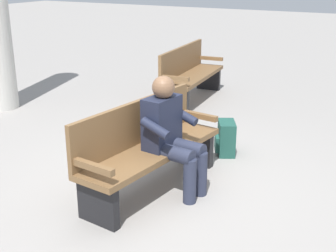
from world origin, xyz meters
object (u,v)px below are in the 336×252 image
object	(u,v)px
bench_near	(147,146)
person_seated	(171,132)
backpack	(226,138)
bench_far	(190,73)

from	to	relation	value
bench_near	person_seated	world-z (taller)	person_seated
bench_near	person_seated	size ratio (longest dim) A/B	1.56
person_seated	backpack	distance (m)	1.25
bench_near	backpack	xyz separation A→B (m)	(-1.23, 0.36, -0.26)
person_seated	bench_far	size ratio (longest dim) A/B	0.64
backpack	bench_near	bearing A→B (deg)	-16.45
bench_near	person_seated	bearing A→B (deg)	110.42
backpack	bench_far	size ratio (longest dim) A/B	0.22
bench_near	person_seated	distance (m)	0.30
person_seated	backpack	bearing A→B (deg)	-179.20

